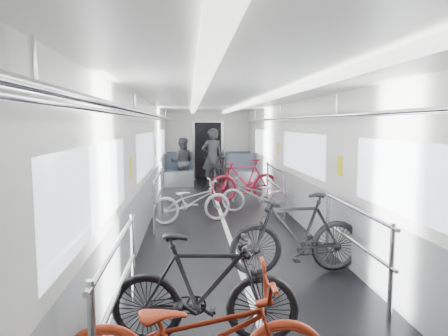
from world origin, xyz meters
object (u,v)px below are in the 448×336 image
Objects in this scene: bike_aisle at (214,171)px; person_standing at (212,158)px; bike_right_near at (297,234)px; bike_right_mid at (256,195)px; bike_left_far at (192,201)px; bike_left_mid at (204,290)px; person_seated at (182,162)px; bike_right_far at (245,180)px.

bike_aisle is 0.43m from person_standing.
bike_right_near reaches higher than bike_right_mid.
person_standing reaches higher than bike_left_far.
bike_left_mid reaches higher than bike_left_far.
bike_left_mid is at bearing 165.17° from bike_left_far.
bike_right_near is 3.59m from bike_right_mid.
bike_left_mid is 8.95m from bike_aisle.
bike_left_far is 4.54m from bike_aisle.
person_seated reaches higher than bike_right_near.
bike_right_near is 0.98× the size of bike_right_far.
person_seated reaches higher than bike_left_mid.
bike_left_far is 2.43m from bike_right_far.
bike_right_near is (1.26, 1.58, 0.03)m from bike_left_mid.
bike_left_mid is 1.10× the size of person_seated.
person_standing is (-0.67, 2.46, 0.37)m from bike_right_far.
bike_left_far is at bearing -99.48° from bike_aisle.
bike_left_mid is 0.91× the size of bike_aisle.
bike_left_mid is 1.03× the size of bike_left_far.
bike_left_far is 1.06× the size of person_seated.
bike_right_near is 7.38m from bike_aisle.
person_seated is (-1.61, 2.76, 0.22)m from bike_right_far.
bike_right_mid is (1.41, 0.71, -0.02)m from bike_left_far.
bike_right_near is (1.35, -2.87, 0.11)m from bike_left_far.
bike_right_far is at bearing 125.57° from person_seated.
bike_right_far is at bearing 176.03° from bike_right_near.
bike_right_far is at bearing 91.86° from person_standing.
person_standing is (0.58, 8.93, 0.41)m from bike_left_mid.
bike_aisle is at bearing -153.13° from bike_right_mid.
bike_right_near is at bearing 15.23° from bike_right_mid.
bike_aisle is (0.71, 4.48, 0.06)m from bike_left_far.
bike_right_near is at bearing -10.22° from bike_right_far.
person_standing reaches higher than person_seated.
bike_right_far is 3.20m from person_seated.
person_standing reaches higher than bike_aisle.
person_seated is at bearing 162.33° from bike_aisle.
bike_left_mid is 9.25m from person_seated.
bike_left_far is (-0.09, 4.45, -0.08)m from bike_left_mid.
bike_aisle is at bearing -24.97° from bike_left_far.
bike_left_mid is 6.60m from bike_right_far.
bike_left_mid reaches higher than bike_right_mid.
bike_right_far reaches higher than bike_aisle.
bike_right_mid is at bearing -8.25° from bike_left_mid.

